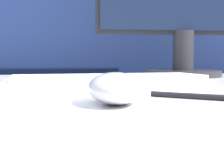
% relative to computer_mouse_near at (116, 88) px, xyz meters
% --- Properties ---
extents(partition_panel, '(5.00, 0.03, 1.38)m').
position_rel_computer_mouse_near_xyz_m(partition_panel, '(-0.04, 0.87, -0.07)').
color(partition_panel, navy).
rests_on(partition_panel, ground_plane).
extents(computer_mouse_near, '(0.08, 0.12, 0.04)m').
position_rel_computer_mouse_near_xyz_m(computer_mouse_near, '(0.00, 0.00, 0.00)').
color(computer_mouse_near, white).
rests_on(computer_mouse_near, desk).
extents(keyboard, '(0.40, 0.18, 0.02)m').
position_rel_computer_mouse_near_xyz_m(keyboard, '(0.02, 0.23, -0.01)').
color(keyboard, silver).
rests_on(keyboard, desk).
extents(pen, '(0.12, 0.09, 0.01)m').
position_rel_computer_mouse_near_xyz_m(pen, '(0.12, 0.02, -0.02)').
color(pen, black).
rests_on(pen, desk).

